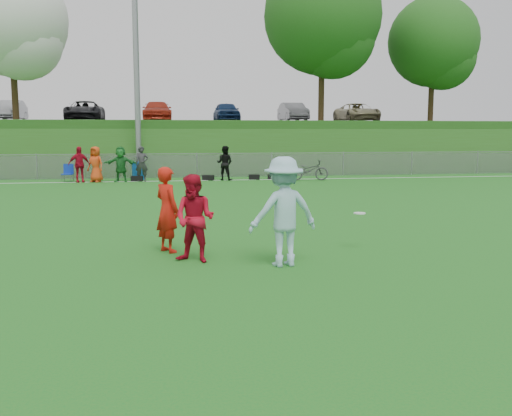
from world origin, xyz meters
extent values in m
plane|color=#166B1F|center=(0.00, 0.00, 0.00)|extent=(120.00, 120.00, 0.00)
cube|color=white|center=(0.00, 18.00, 0.01)|extent=(60.00, 0.10, 0.01)
cube|color=gray|center=(0.00, 20.00, 0.60)|extent=(58.00, 0.02, 1.20)
cube|color=gray|center=(0.00, 20.00, 1.25)|extent=(58.00, 0.04, 0.04)
cylinder|color=gray|center=(-3.00, 20.80, 6.00)|extent=(0.30, 0.30, 12.00)
cube|color=#255317|center=(0.00, 31.00, 1.50)|extent=(120.00, 18.00, 3.00)
cube|color=black|center=(0.00, 33.00, 3.05)|extent=(120.00, 12.00, 0.10)
cylinder|color=black|center=(-10.00, 25.00, 6.75)|extent=(0.36, 0.36, 7.50)
sphere|color=silver|center=(-10.00, 25.00, 8.62)|extent=(6.30, 6.30, 6.30)
sphere|color=silver|center=(-9.40, 24.70, 7.50)|extent=(4.50, 4.50, 4.50)
cylinder|color=black|center=(8.00, 24.50, 7.25)|extent=(0.36, 0.36, 8.50)
sphere|color=#225416|center=(8.00, 24.50, 9.38)|extent=(7.14, 7.14, 7.14)
sphere|color=#225416|center=(8.60, 24.20, 8.10)|extent=(5.10, 5.10, 5.10)
cylinder|color=black|center=(16.00, 26.00, 6.50)|extent=(0.36, 0.36, 7.00)
sphere|color=#225416|center=(16.00, 26.00, 8.25)|extent=(5.88, 5.88, 5.88)
sphere|color=#225416|center=(16.60, 25.70, 7.20)|extent=(4.20, 4.20, 4.20)
imported|color=#AEAEB3|center=(-12.00, 32.00, 3.82)|extent=(1.52, 4.37, 1.44)
imported|color=black|center=(-7.00, 32.00, 3.82)|extent=(2.39, 5.18, 1.44)
imported|color=#A02411|center=(-2.00, 32.00, 3.82)|extent=(2.02, 4.96, 1.44)
imported|color=#11284E|center=(3.00, 32.00, 3.82)|extent=(1.70, 4.23, 1.44)
imported|color=gray|center=(8.00, 32.00, 3.82)|extent=(1.52, 4.37, 1.44)
imported|color=#9A9168|center=(13.00, 32.00, 3.82)|extent=(2.39, 5.18, 1.44)
imported|color=#AC0B21|center=(-5.69, 18.00, 0.85)|extent=(1.07, 0.68, 1.69)
imported|color=red|center=(-4.93, 18.00, 0.85)|extent=(0.99, 0.89, 1.69)
imported|color=#1D6E28|center=(-3.77, 18.00, 0.85)|extent=(1.63, 0.75, 1.69)
imported|color=#2C2C2F|center=(-2.78, 18.00, 0.85)|extent=(0.62, 0.41, 1.69)
imported|color=black|center=(1.24, 18.00, 0.85)|extent=(1.02, 0.93, 1.69)
cube|color=black|center=(-3.04, 18.10, 0.13)|extent=(0.58, 0.36, 0.26)
cube|color=black|center=(0.42, 18.10, 0.13)|extent=(0.62, 0.48, 0.26)
cube|color=black|center=(2.73, 18.10, 0.13)|extent=(0.58, 0.35, 0.26)
cube|color=black|center=(3.72, 18.10, 0.13)|extent=(0.62, 0.49, 0.26)
imported|color=red|center=(-1.84, 1.32, 0.85)|extent=(0.68, 0.74, 1.70)
imported|color=#B60C22|center=(-1.36, 0.33, 0.81)|extent=(0.99, 0.92, 1.62)
imported|color=#9BC6D7|center=(0.17, -0.22, 0.98)|extent=(1.37, 0.93, 1.95)
cylinder|color=white|center=(2.00, 0.90, 0.75)|extent=(0.24, 0.24, 0.02)
cylinder|color=#0E4DA1|center=(-3.00, 19.00, 0.45)|extent=(0.65, 0.65, 0.90)
cube|color=#0F2FA8|center=(-6.27, 18.23, 0.38)|extent=(0.53, 0.53, 0.05)
cube|color=#0F2FA8|center=(-6.24, 18.46, 0.62)|extent=(0.48, 0.10, 0.48)
imported|color=#323235|center=(5.31, 17.20, 0.51)|extent=(1.98, 0.85, 1.01)
camera|label=1|loc=(-2.00, -9.99, 2.38)|focal=40.00mm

